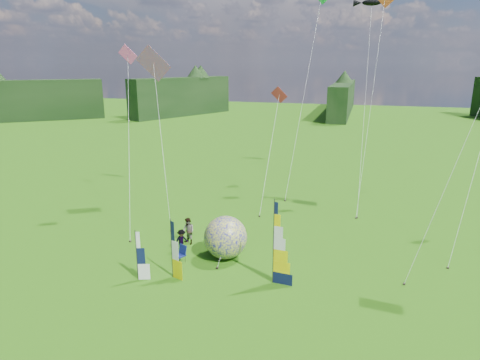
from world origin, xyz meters
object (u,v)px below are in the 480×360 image
(bol_inflatable, at_px, (226,237))
(spectator_c, at_px, (182,241))
(feather_banner_main, at_px, (273,243))
(kite_whale, at_px, (366,96))
(spectator_d, at_px, (223,237))
(spectator_a, at_px, (212,240))
(spectator_b, at_px, (188,231))
(side_banner_left, at_px, (172,249))
(side_banner_far, at_px, (137,256))
(camp_chair, at_px, (180,254))

(bol_inflatable, bearing_deg, spectator_c, 179.41)
(feather_banner_main, bearing_deg, kite_whale, 81.99)
(spectator_d, bearing_deg, bol_inflatable, 125.98)
(spectator_a, height_order, spectator_b, spectator_b)
(side_banner_left, relative_size, side_banner_far, 1.18)
(side_banner_left, relative_size, spectator_d, 2.25)
(side_banner_left, bearing_deg, spectator_b, 121.84)
(side_banner_left, height_order, spectator_d, side_banner_left)
(bol_inflatable, distance_m, spectator_a, 1.40)
(spectator_b, distance_m, spectator_c, 1.27)
(feather_banner_main, xyz_separation_m, side_banner_left, (-5.65, -1.00, -0.66))
(spectator_a, xyz_separation_m, kite_whale, (8.85, 14.07, 8.42))
(spectator_b, bearing_deg, kite_whale, 80.36)
(side_banner_left, xyz_separation_m, spectator_b, (-0.97, 4.60, -0.81))
(spectator_a, bearing_deg, kite_whale, 42.57)
(bol_inflatable, bearing_deg, spectator_a, 150.75)
(spectator_c, height_order, kite_whale, kite_whale)
(kite_whale, bearing_deg, spectator_a, -120.72)
(feather_banner_main, xyz_separation_m, spectator_b, (-6.63, 3.60, -1.47))
(side_banner_far, relative_size, spectator_b, 1.60)
(bol_inflatable, distance_m, spectator_d, 1.62)
(side_banner_left, height_order, kite_whale, kite_whale)
(spectator_b, xyz_separation_m, spectator_c, (0.06, -1.25, -0.16))
(side_banner_far, bearing_deg, spectator_b, 63.69)
(side_banner_left, bearing_deg, kite_whale, 81.28)
(side_banner_left, height_order, spectator_a, side_banner_left)
(spectator_b, relative_size, spectator_c, 1.21)
(side_banner_far, xyz_separation_m, kite_whale, (11.61, 18.86, 7.75))
(feather_banner_main, distance_m, bol_inflatable, 4.35)
(camp_chair, bearing_deg, spectator_b, 127.11)
(spectator_b, distance_m, camp_chair, 2.87)
(feather_banner_main, distance_m, side_banner_far, 7.70)
(side_banner_left, distance_m, side_banner_far, 1.97)
(feather_banner_main, xyz_separation_m, kite_whale, (4.19, 17.02, 6.83))
(feather_banner_main, distance_m, kite_whale, 18.81)
(spectator_a, xyz_separation_m, camp_chair, (-1.37, -2.13, -0.25))
(spectator_a, distance_m, spectator_b, 2.08)
(spectator_a, height_order, spectator_c, spectator_a)
(spectator_a, relative_size, spectator_b, 0.87)
(spectator_c, xyz_separation_m, kite_whale, (10.76, 14.67, 8.46))
(side_banner_far, height_order, spectator_d, side_banner_far)
(bol_inflatable, bearing_deg, side_banner_left, -122.55)
(spectator_b, relative_size, kite_whale, 0.10)
(spectator_c, relative_size, kite_whale, 0.08)
(side_banner_far, relative_size, bol_inflatable, 1.08)
(feather_banner_main, height_order, bol_inflatable, feather_banner_main)
(spectator_c, bearing_deg, camp_chair, -128.21)
(bol_inflatable, height_order, spectator_d, bol_inflatable)
(spectator_c, xyz_separation_m, camp_chair, (0.54, -1.53, -0.21))
(spectator_c, bearing_deg, feather_banner_main, -77.45)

